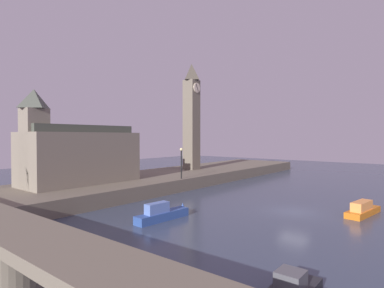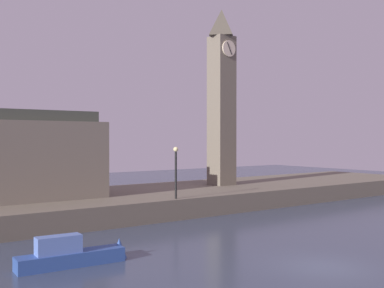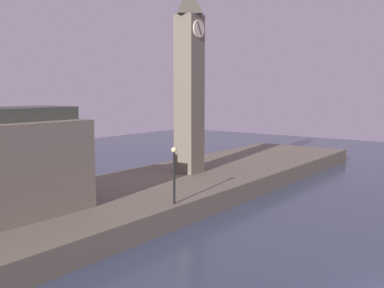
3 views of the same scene
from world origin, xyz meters
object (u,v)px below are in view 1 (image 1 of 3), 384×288
Objects in this scene: boat_patrol_orange at (364,209)px; boat_tour_blue at (165,213)px; clock_tower at (192,115)px; streetlamp at (181,159)px; boat_barge_dark at (297,285)px; parliament_hall at (77,154)px.

boat_tour_blue is (-11.81, 12.09, 0.05)m from boat_patrol_orange.
clock_tower is 3.00× the size of boat_tour_blue.
boat_barge_dark is (-15.92, -20.14, -3.48)m from streetlamp.
parliament_hall is 28.59m from boat_patrol_orange.
boat_barge_dark is at bearing -102.32° from parliament_hall.
boat_patrol_orange is at bearing -86.74° from streetlamp.
parliament_hall is at bearing 77.68° from boat_barge_dark.
streetlamp is at bearing -31.87° from parliament_hall.
boat_barge_dark is (-25.21, -26.05, -9.59)m from clock_tower.
parliament_hall is 2.24× the size of boat_patrol_orange.
boat_tour_blue is (-10.69, -7.53, -3.36)m from streetlamp.
parliament_hall is at bearing 113.47° from boat_patrol_orange.
boat_barge_dark is 13.64m from boat_tour_blue.
boat_tour_blue is at bearing 67.48° from boat_barge_dark.
streetlamp is 0.69× the size of boat_tour_blue.
boat_tour_blue is at bearing -146.07° from clock_tower.
boat_tour_blue is at bearing 134.33° from boat_patrol_orange.
boat_patrol_orange is (1.12, -19.62, -3.42)m from streetlamp.
clock_tower is at bearing 32.45° from streetlamp.
boat_patrol_orange is 1.01× the size of boat_tour_blue.
parliament_hall is at bearing 148.13° from streetlamp.
clock_tower reaches higher than streetlamp.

